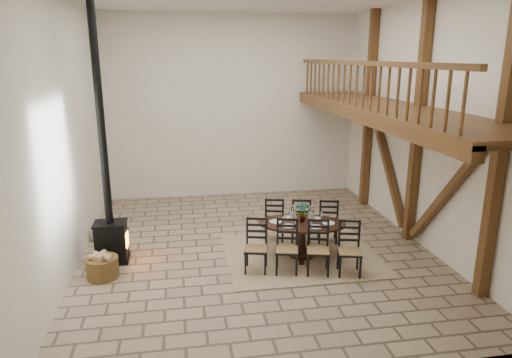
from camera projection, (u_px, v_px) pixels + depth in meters
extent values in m
plane|color=#998566|center=(256.00, 249.00, 9.49)|extent=(8.00, 8.00, 0.00)
cube|color=white|center=(232.00, 107.00, 12.64)|extent=(7.00, 0.02, 5.00)
cube|color=white|center=(317.00, 186.00, 5.03)|extent=(7.00, 0.02, 5.00)
cube|color=white|center=(66.00, 135.00, 8.27)|extent=(0.02, 8.00, 5.00)
cube|color=white|center=(423.00, 125.00, 9.41)|extent=(0.02, 8.00, 5.00)
cube|color=brown|center=(500.00, 149.00, 7.01)|extent=(0.18, 0.18, 5.00)
cube|color=brown|center=(418.00, 125.00, 9.39)|extent=(0.18, 0.18, 5.00)
cube|color=brown|center=(369.00, 111.00, 11.76)|extent=(0.18, 0.18, 5.00)
cube|color=brown|center=(446.00, 194.00, 8.48)|extent=(0.14, 2.16, 2.54)
cube|color=brown|center=(387.00, 164.00, 10.86)|extent=(0.14, 2.16, 2.54)
cube|color=brown|center=(419.00, 111.00, 9.31)|extent=(0.20, 7.80, 0.20)
cube|color=brown|center=(388.00, 109.00, 9.18)|extent=(1.60, 7.80, 0.12)
cube|color=brown|center=(355.00, 115.00, 9.10)|extent=(0.18, 7.80, 0.22)
cube|color=brown|center=(358.00, 63.00, 8.83)|extent=(0.09, 7.60, 0.09)
cube|color=brown|center=(357.00, 85.00, 8.94)|extent=(0.06, 7.60, 0.86)
cube|color=tan|center=(301.00, 255.00, 9.16)|extent=(3.00, 2.50, 0.02)
ellipsoid|color=black|center=(302.00, 223.00, 8.99)|extent=(1.92, 1.43, 0.04)
cylinder|color=black|center=(301.00, 240.00, 9.08)|extent=(0.17, 0.17, 0.63)
cylinder|color=black|center=(301.00, 253.00, 9.15)|extent=(0.53, 0.53, 0.06)
cube|color=#9E8349|center=(256.00, 249.00, 8.38)|extent=(0.50, 0.49, 0.04)
cube|color=black|center=(256.00, 261.00, 8.44)|extent=(0.48, 0.48, 0.44)
cube|color=black|center=(257.00, 232.00, 8.49)|extent=(0.36, 0.12, 0.57)
cube|color=#9E8349|center=(287.00, 250.00, 8.34)|extent=(0.50, 0.49, 0.04)
cube|color=black|center=(287.00, 262.00, 8.40)|extent=(0.48, 0.48, 0.44)
cube|color=black|center=(287.00, 233.00, 8.44)|extent=(0.36, 0.12, 0.57)
cube|color=#9E8349|center=(318.00, 251.00, 8.30)|extent=(0.50, 0.49, 0.04)
cube|color=black|center=(318.00, 263.00, 8.36)|extent=(0.48, 0.48, 0.44)
cube|color=black|center=(318.00, 233.00, 8.40)|extent=(0.36, 0.12, 0.57)
cube|color=#9E8349|center=(350.00, 252.00, 8.25)|extent=(0.50, 0.49, 0.04)
cube|color=black|center=(349.00, 264.00, 8.32)|extent=(0.48, 0.48, 0.44)
cube|color=black|center=(349.00, 234.00, 8.36)|extent=(0.36, 0.12, 0.57)
cube|color=#9E8349|center=(275.00, 220.00, 9.82)|extent=(0.50, 0.49, 0.04)
cube|color=black|center=(274.00, 231.00, 9.88)|extent=(0.48, 0.48, 0.44)
cube|color=black|center=(274.00, 212.00, 9.58)|extent=(0.36, 0.12, 0.57)
cube|color=#9E8349|center=(301.00, 221.00, 9.77)|extent=(0.50, 0.49, 0.04)
cube|color=black|center=(301.00, 232.00, 9.84)|extent=(0.48, 0.48, 0.44)
cube|color=black|center=(301.00, 212.00, 9.53)|extent=(0.36, 0.12, 0.57)
cube|color=#9E8349|center=(328.00, 222.00, 9.73)|extent=(0.50, 0.49, 0.04)
cube|color=black|center=(327.00, 232.00, 9.79)|extent=(0.48, 0.48, 0.44)
cube|color=black|center=(329.00, 213.00, 9.49)|extent=(0.36, 0.12, 0.57)
cube|color=white|center=(302.00, 222.00, 8.98)|extent=(1.45, 0.97, 0.01)
cube|color=white|center=(302.00, 218.00, 8.96)|extent=(0.89, 0.48, 0.18)
cylinder|color=white|center=(293.00, 214.00, 8.95)|extent=(0.12, 0.12, 0.34)
cylinder|color=white|center=(311.00, 215.00, 8.92)|extent=(0.12, 0.12, 0.34)
cylinder|color=white|center=(293.00, 218.00, 8.97)|extent=(0.06, 0.06, 0.16)
cylinder|color=white|center=(311.00, 219.00, 8.95)|extent=(0.06, 0.06, 0.16)
imported|color=#4C723F|center=(302.00, 212.00, 8.97)|extent=(0.24, 0.19, 0.40)
cube|color=black|center=(113.00, 259.00, 8.92)|extent=(0.63, 0.49, 0.10)
cube|color=black|center=(111.00, 240.00, 8.82)|extent=(0.58, 0.44, 0.67)
cube|color=#FF590C|center=(127.00, 240.00, 8.86)|extent=(0.02, 0.27, 0.27)
cube|color=black|center=(110.00, 223.00, 8.72)|extent=(0.62, 0.48, 0.04)
cylinder|color=black|center=(100.00, 112.00, 8.17)|extent=(0.14, 0.14, 4.20)
cylinder|color=brown|center=(102.00, 268.00, 8.23)|extent=(0.57, 0.57, 0.37)
cube|color=tan|center=(101.00, 256.00, 8.17)|extent=(0.31, 0.31, 0.11)
cube|color=tan|center=(102.00, 233.00, 9.92)|extent=(0.41, 0.47, 0.30)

